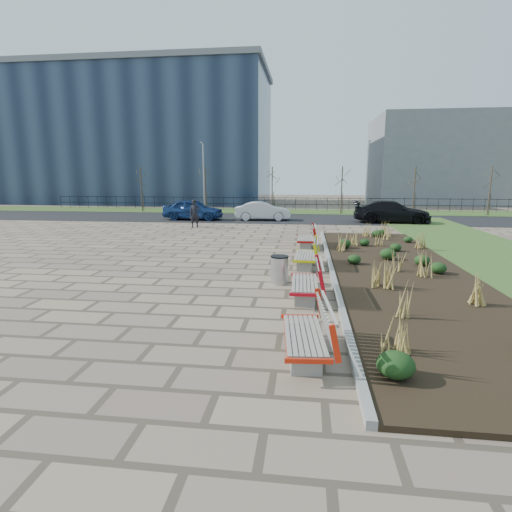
# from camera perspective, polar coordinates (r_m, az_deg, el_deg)

# --- Properties ---
(ground) EXTENTS (120.00, 120.00, 0.00)m
(ground) POSITION_cam_1_polar(r_m,az_deg,el_deg) (9.94, -10.89, -8.33)
(ground) COLOR #86745C
(ground) RESTS_ON ground
(planting_bed) EXTENTS (4.50, 18.00, 0.10)m
(planting_bed) POSITION_cam_1_polar(r_m,az_deg,el_deg) (14.63, 19.83, -2.17)
(planting_bed) COLOR black
(planting_bed) RESTS_ON ground
(planting_curb) EXTENTS (0.16, 18.00, 0.15)m
(planting_curb) POSITION_cam_1_polar(r_m,az_deg,el_deg) (14.29, 10.69, -1.89)
(planting_curb) COLOR gray
(planting_curb) RESTS_ON ground
(grass_verge_far) EXTENTS (80.00, 5.00, 0.04)m
(grass_verge_far) POSITION_cam_1_polar(r_m,az_deg,el_deg) (37.15, 2.48, 6.39)
(grass_verge_far) COLOR #33511E
(grass_verge_far) RESTS_ON ground
(road) EXTENTS (80.00, 7.00, 0.02)m
(road) POSITION_cam_1_polar(r_m,az_deg,el_deg) (31.20, 1.58, 5.40)
(road) COLOR black
(road) RESTS_ON ground
(bench_a) EXTENTS (1.08, 2.17, 1.00)m
(bench_a) POSITION_cam_1_polar(r_m,az_deg,el_deg) (7.55, 6.85, -10.68)
(bench_a) COLOR red
(bench_a) RESTS_ON ground
(bench_b) EXTENTS (0.93, 2.11, 1.00)m
(bench_b) POSITION_cam_1_polar(r_m,az_deg,el_deg) (10.97, 6.98, -3.57)
(bench_b) COLOR red
(bench_b) RESTS_ON ground
(bench_c) EXTENTS (0.99, 2.14, 1.00)m
(bench_c) POSITION_cam_1_polar(r_m,az_deg,el_deg) (14.75, 7.05, 0.33)
(bench_c) COLOR yellow
(bench_c) RESTS_ON ground
(bench_d) EXTENTS (0.93, 2.11, 1.00)m
(bench_d) POSITION_cam_1_polar(r_m,az_deg,el_deg) (18.74, 7.09, 2.72)
(bench_d) COLOR #A30C0A
(bench_d) RESTS_ON ground
(litter_bin) EXTENTS (0.54, 0.54, 0.86)m
(litter_bin) POSITION_cam_1_polar(r_m,az_deg,el_deg) (12.44, 3.36, -2.02)
(litter_bin) COLOR #B2B2B7
(litter_bin) RESTS_ON ground
(pedestrian) EXTENTS (0.71, 0.53, 1.78)m
(pedestrian) POSITION_cam_1_polar(r_m,az_deg,el_deg) (26.08, -8.76, 6.01)
(pedestrian) COLOR black
(pedestrian) RESTS_ON ground
(car_blue) EXTENTS (4.54, 1.98, 1.52)m
(car_blue) POSITION_cam_1_polar(r_m,az_deg,el_deg) (30.48, -8.96, 6.57)
(car_blue) COLOR navy
(car_blue) RESTS_ON road
(car_silver) EXTENTS (4.21, 1.81, 1.35)m
(car_silver) POSITION_cam_1_polar(r_m,az_deg,el_deg) (29.89, 0.95, 6.45)
(car_silver) COLOR #B7B9C0
(car_silver) RESTS_ON road
(car_black) EXTENTS (5.37, 2.42, 1.53)m
(car_black) POSITION_cam_1_polar(r_m,az_deg,el_deg) (29.79, 18.80, 6.00)
(car_black) COLOR black
(car_black) RESTS_ON road
(tree_a) EXTENTS (1.40, 1.40, 4.00)m
(tree_a) POSITION_cam_1_polar(r_m,az_deg,el_deg) (38.44, -16.05, 9.15)
(tree_a) COLOR #4C3D2D
(tree_a) RESTS_ON grass_verge_far
(tree_b) EXTENTS (1.40, 1.40, 4.00)m
(tree_b) POSITION_cam_1_polar(r_m,az_deg,el_deg) (36.52, -7.24, 9.40)
(tree_b) COLOR #4C3D2D
(tree_b) RESTS_ON grass_verge_far
(tree_c) EXTENTS (1.40, 1.40, 4.00)m
(tree_c) POSITION_cam_1_polar(r_m,az_deg,el_deg) (35.53, 2.31, 9.43)
(tree_c) COLOR #4C3D2D
(tree_c) RESTS_ON grass_verge_far
(tree_d) EXTENTS (1.40, 1.40, 4.00)m
(tree_d) POSITION_cam_1_polar(r_m,az_deg,el_deg) (35.53, 12.13, 9.18)
(tree_d) COLOR #4C3D2D
(tree_d) RESTS_ON grass_verge_far
(tree_e) EXTENTS (1.40, 1.40, 4.00)m
(tree_e) POSITION_cam_1_polar(r_m,az_deg,el_deg) (36.53, 21.65, 8.69)
(tree_e) COLOR #4C3D2D
(tree_e) RESTS_ON grass_verge_far
(tree_f) EXTENTS (1.40, 1.40, 4.00)m
(tree_f) POSITION_cam_1_polar(r_m,az_deg,el_deg) (38.46, 30.41, 8.03)
(tree_f) COLOR #4C3D2D
(tree_f) RESTS_ON grass_verge_far
(lamp_west) EXTENTS (0.24, 0.60, 6.00)m
(lamp_west) POSITION_cam_1_polar(r_m,az_deg,el_deg) (36.02, -7.48, 10.96)
(lamp_west) COLOR gray
(lamp_west) RESTS_ON grass_verge_far
(lamp_east) EXTENTS (0.24, 0.60, 6.00)m
(lamp_east) POSITION_cam_1_polar(r_m,az_deg,el_deg) (35.24, 15.56, 10.63)
(lamp_east) COLOR gray
(lamp_east) RESTS_ON grass_verge_far
(railing_fence) EXTENTS (44.00, 0.10, 1.20)m
(railing_fence) POSITION_cam_1_polar(r_m,az_deg,el_deg) (38.59, 2.68, 7.51)
(railing_fence) COLOR black
(railing_fence) RESTS_ON grass_verge_far
(building_glass) EXTENTS (40.00, 14.00, 15.00)m
(building_glass) POSITION_cam_1_polar(r_m,az_deg,el_deg) (55.05, -20.66, 15.15)
(building_glass) COLOR #192338
(building_glass) RESTS_ON ground
(building_grey) EXTENTS (18.00, 12.00, 10.00)m
(building_grey) POSITION_cam_1_polar(r_m,az_deg,el_deg) (53.67, 26.21, 12.15)
(building_grey) COLOR slate
(building_grey) RESTS_ON ground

